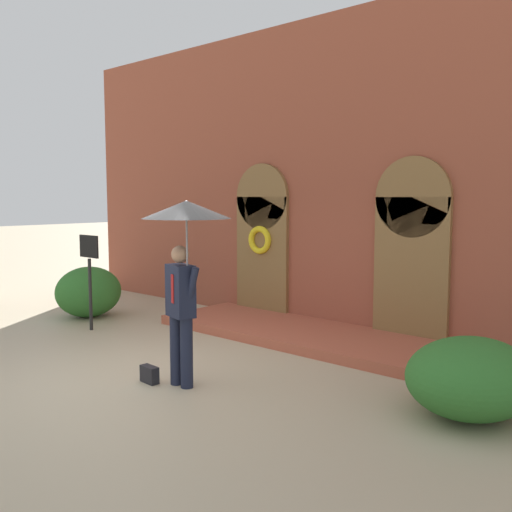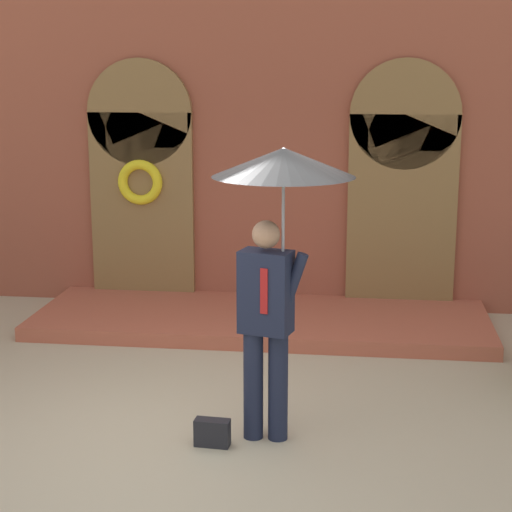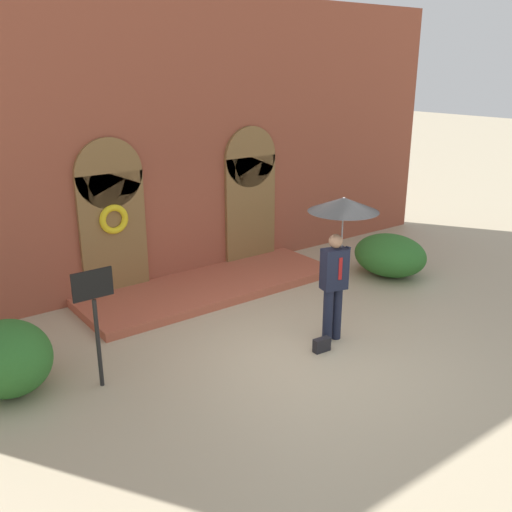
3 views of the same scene
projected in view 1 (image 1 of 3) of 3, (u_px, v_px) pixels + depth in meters
The scene contains 7 objects.
ground_plane at pixel (158, 380), 7.50m from camera, with size 80.00×80.00×0.00m, color tan.
building_facade at pixel (337, 181), 10.30m from camera, with size 14.00×2.30×5.60m.
person_with_umbrella at pixel (185, 237), 7.02m from camera, with size 1.10×1.10×2.36m.
handbag at pixel (149, 374), 7.39m from camera, with size 0.28×0.12×0.22m, color black.
sign_post at pixel (90, 266), 10.20m from camera, with size 0.56×0.06×1.72m.
shrub_left at pixel (89, 292), 11.42m from camera, with size 1.16×1.33×1.01m, color #2D6B28.
shrub_right at pixel (471, 377), 6.26m from camera, with size 1.37×1.59×0.86m, color #2D6B28.
Camera 1 is at (5.82, -4.58, 2.41)m, focal length 40.00 mm.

